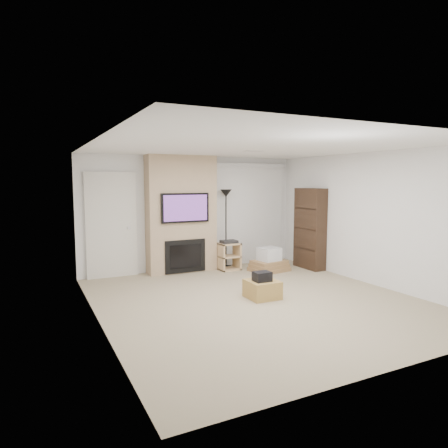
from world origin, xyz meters
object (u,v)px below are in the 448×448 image
floor_lamp (226,206)px  bookshelf (310,229)px  box_stack (269,262)px  ottoman (262,289)px  av_stand (229,254)px

floor_lamp → bookshelf: size_ratio=0.98×
box_stack → ottoman: bearing=-126.1°
ottoman → bookshelf: bookshelf is taller
av_stand → box_stack: bearing=-35.0°
ottoman → av_stand: av_stand is taller
ottoman → floor_lamp: floor_lamp is taller
ottoman → floor_lamp: size_ratio=0.28×
floor_lamp → box_stack: (0.67, -0.77, -1.20)m
floor_lamp → box_stack: floor_lamp is taller
av_stand → box_stack: (0.73, -0.51, -0.15)m
floor_lamp → bookshelf: (1.65, -0.91, -0.50)m
av_stand → box_stack: size_ratio=0.77×
ottoman → av_stand: bearing=77.5°
floor_lamp → ottoman: bearing=-102.5°
av_stand → floor_lamp: bearing=77.7°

